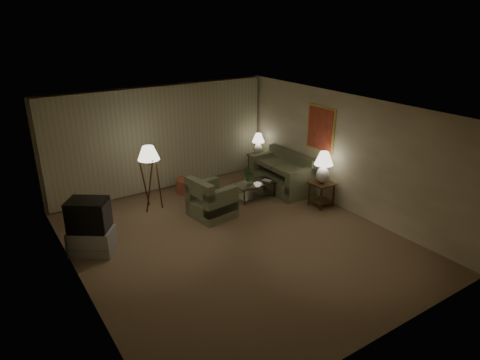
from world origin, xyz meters
The scene contains 16 objects.
ground centered at (0.00, 0.00, 0.00)m, with size 7.00×7.00×0.00m, color olive.
room_shell centered at (0.02, 1.51, 1.75)m, with size 6.04×7.02×2.72m.
sofa centered at (2.50, 1.64, 0.39)m, with size 1.74×0.88×0.77m.
armchair centered at (0.18, 1.25, 0.37)m, with size 1.10×1.07×0.75m.
side_table_near centered at (2.65, 0.29, 0.41)m, with size 0.51×0.51×0.60m.
side_table_far centered at (2.65, 2.89, 0.40)m, with size 0.51×0.43×0.60m.
table_lamp_near centered at (2.65, 0.29, 1.05)m, with size 0.44×0.44×0.76m.
table_lamp_far centered at (2.65, 2.89, 0.96)m, with size 0.35×0.35×0.61m.
coffee_table centered at (1.58, 1.54, 0.28)m, with size 1.05×0.57×0.41m.
tv_cabinet centered at (-2.55, 1.13, 0.25)m, with size 0.96×0.89×0.50m, color #9A9A9C.
crt_tv centered at (-2.55, 1.13, 0.81)m, with size 0.88×0.83×0.61m, color black.
floor_lamp centered at (-0.80, 2.38, 0.81)m, with size 0.50×0.50×1.54m.
ottoman centered at (0.33, 2.84, 0.18)m, with size 0.54×0.54×0.36m, color #B45B3D.
vase centered at (1.43, 1.54, 0.50)m, with size 0.16×0.16×0.16m, color white.
flowers centered at (1.43, 1.54, 0.79)m, with size 0.38×0.33×0.42m, color #436E30.
book centered at (1.83, 1.44, 0.42)m, with size 0.17×0.23×0.02m, color olive.
Camera 1 is at (-4.15, -6.47, 4.36)m, focal length 32.00 mm.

